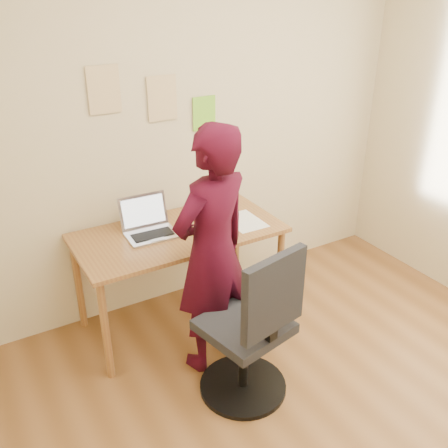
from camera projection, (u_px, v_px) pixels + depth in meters
room at (375, 214)px, 2.19m from camera, size 3.58×3.58×2.78m
desk at (179, 242)px, 3.43m from camera, size 1.40×0.70×0.74m
laptop at (149, 226)px, 3.34m from camera, size 0.34×0.31×0.24m
paper_sheet at (244, 221)px, 3.53m from camera, size 0.23×0.33×0.00m
phone at (210, 238)px, 3.28m from camera, size 0.08×0.14×0.01m
wall_note_left at (104, 90)px, 3.12m from camera, size 0.21×0.00×0.30m
wall_note_mid at (162, 98)px, 3.34m from camera, size 0.21×0.00×0.30m
wall_note_right at (204, 113)px, 3.55m from camera, size 0.18×0.00×0.24m
office_chair at (252, 336)px, 2.86m from camera, size 0.53×0.55×1.03m
person at (212, 252)px, 3.00m from camera, size 0.67×0.53×1.60m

